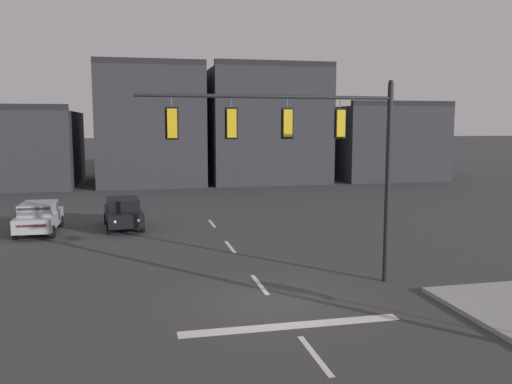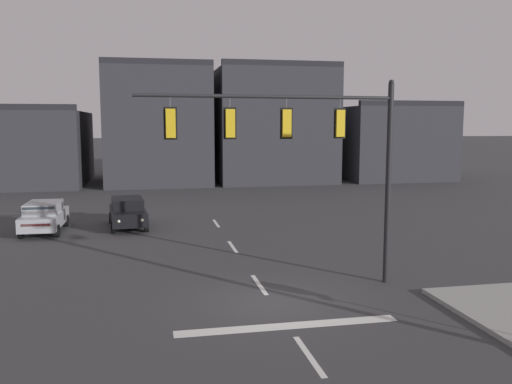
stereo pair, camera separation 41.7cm
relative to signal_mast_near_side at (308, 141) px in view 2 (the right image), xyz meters
The scene contains 7 objects.
ground_plane 5.43m from the signal_mast_near_side, 139.84° to the right, with size 400.00×400.00×0.00m, color #353538.
stop_bar_paint 6.20m from the signal_mast_near_side, 114.65° to the right, with size 6.40×0.50×0.01m, color silver.
lane_centreline 5.33m from the signal_mast_near_side, 153.85° to the left, with size 0.16×26.40×0.01m.
signal_mast_near_side is the anchor object (origin of this frame).
car_lot_nearside 16.55m from the signal_mast_near_side, 131.45° to the left, with size 1.97×4.48×1.61m.
car_lot_middle 14.66m from the signal_mast_near_side, 116.99° to the left, with size 2.24×4.58×1.61m.
building_row 35.66m from the signal_mast_near_side, 88.23° to the left, with size 45.16×13.83×11.17m.
Camera 2 is at (-3.78, -16.11, 5.66)m, focal length 37.91 mm.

